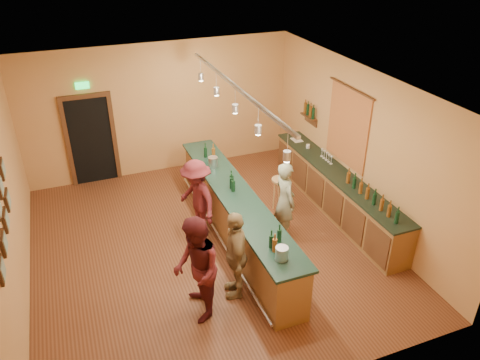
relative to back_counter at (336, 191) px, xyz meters
name	(u,v)px	position (x,y,z in m)	size (l,w,h in m)	color
floor	(207,245)	(-2.97, -0.18, -0.49)	(7.00, 7.00, 0.00)	#532B17
ceiling	(201,87)	(-2.97, -0.18, 2.71)	(6.50, 7.00, 0.02)	silver
wall_back	(161,109)	(-2.97, 3.32, 1.11)	(6.50, 0.02, 3.20)	#C38849
wall_front	(293,303)	(-2.97, -3.68, 1.11)	(6.50, 0.02, 3.20)	#C38849
wall_left	(8,208)	(-6.22, -0.18, 1.11)	(0.02, 7.00, 3.20)	#C38849
wall_right	(358,146)	(0.28, -0.18, 1.11)	(0.02, 7.00, 3.20)	#C38849
doorway	(91,138)	(-4.67, 3.30, 0.64)	(1.15, 0.09, 2.48)	black
tapestry	(348,127)	(0.26, 0.22, 1.36)	(0.03, 1.40, 1.60)	maroon
bottle_shelf	(309,112)	(0.20, 1.72, 1.18)	(0.17, 0.55, 0.54)	#4A2D16
picture_grid	(2,213)	(-6.18, -0.93, 1.46)	(0.06, 2.20, 0.70)	#382111
back_counter	(336,191)	(0.00, 0.00, 0.00)	(0.60, 4.55, 1.27)	brown
tasting_bar	(236,213)	(-2.37, -0.18, 0.12)	(0.73, 5.10, 1.38)	brown
pendant_track	(235,95)	(-2.37, -0.18, 2.50)	(0.11, 4.60, 0.50)	silver
bartender	(285,201)	(-1.43, -0.41, 0.32)	(0.59, 0.39, 1.62)	gray
customer_a	(197,270)	(-3.65, -1.87, 0.41)	(0.87, 0.68, 1.79)	#59191E
customer_b	(236,254)	(-2.92, -1.62, 0.32)	(0.94, 0.39, 1.61)	#997A51
customer_c	(197,199)	(-3.01, 0.27, 0.33)	(1.06, 0.61, 1.63)	#59191E
bar_stool	(280,185)	(-1.11, 0.45, 0.15)	(0.38, 0.38, 0.78)	#AB7D4D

